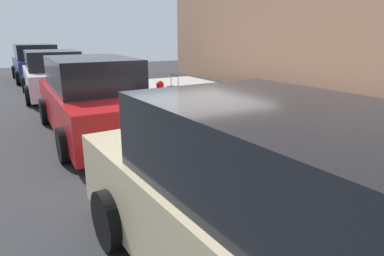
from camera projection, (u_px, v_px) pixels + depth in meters
ground_plane at (194, 144)px, 6.90m from camera, size 40.00×40.00×0.00m
sidewalk_curb at (283, 125)px, 8.10m from camera, size 18.00×5.00×0.14m
suitcase_black_1 at (367, 180)px, 4.18m from camera, size 0.41×0.24×0.81m
suitcase_navy_2 at (334, 162)px, 4.60m from camera, size 0.39×0.24×0.93m
suitcase_olive_3 at (302, 157)px, 5.05m from camera, size 0.45×0.24×0.76m
suitcase_maroon_4 at (283, 144)px, 5.55m from camera, size 0.40×0.21×0.87m
suitcase_red_5 at (258, 134)px, 5.92m from camera, size 0.42×0.26×0.96m
suitcase_teal_6 at (239, 129)px, 6.39m from camera, size 0.45×0.20×0.89m
suitcase_silver_7 at (223, 121)px, 6.86m from camera, size 0.46×0.24×0.88m
suitcase_black_8 at (209, 118)px, 7.36m from camera, size 0.46×0.21×0.58m
suitcase_navy_9 at (195, 112)px, 7.81m from camera, size 0.46×0.22×0.89m
suitcase_olive_10 at (181, 108)px, 8.23m from camera, size 0.41×0.26×0.84m
suitcase_maroon_11 at (175, 101)px, 8.73m from camera, size 0.49×0.24×1.06m
fire_hydrant at (160, 95)px, 9.30m from camera, size 0.39×0.21×0.81m
bollard_post at (146, 91)px, 9.77m from camera, size 0.14×0.14×0.90m
parked_car_beige_0 at (281, 216)px, 2.68m from camera, size 4.82×2.21×1.70m
parked_car_red_1 at (94, 99)px, 7.41m from camera, size 4.84×2.10×1.70m
parked_car_white_2 at (54, 75)px, 12.01m from camera, size 4.49×2.21×1.62m
parked_car_navy_3 at (37, 64)px, 16.21m from camera, size 4.43×2.11×1.71m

